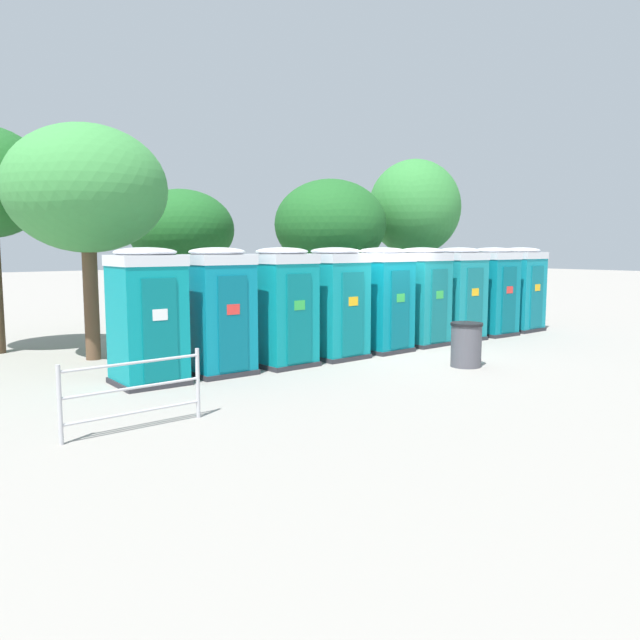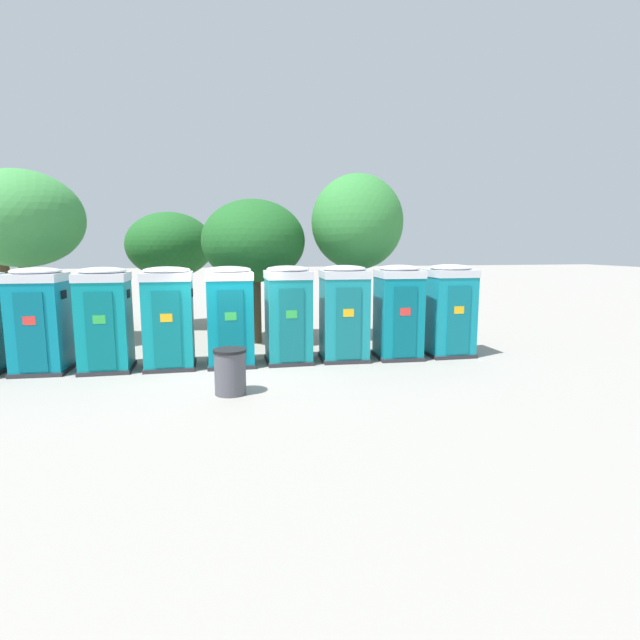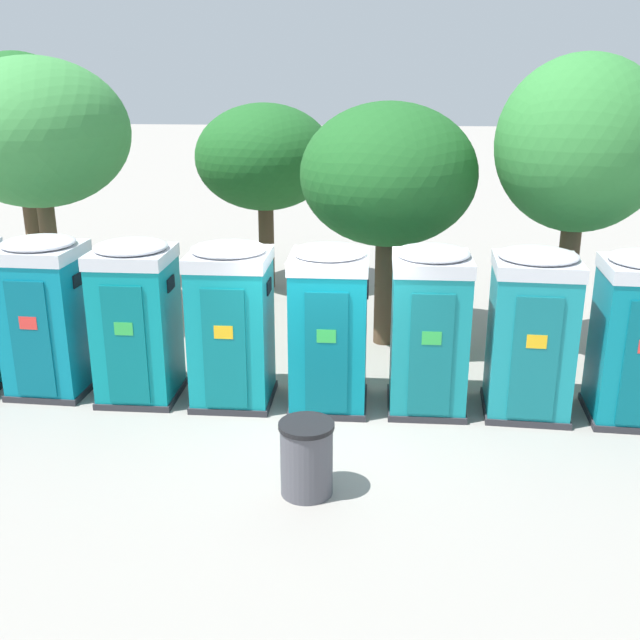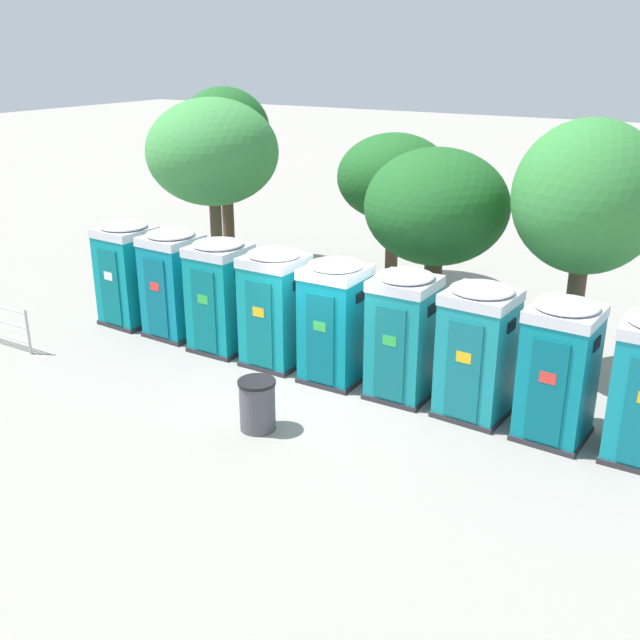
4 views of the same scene
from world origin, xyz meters
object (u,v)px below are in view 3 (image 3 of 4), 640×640
street_tree_4 (388,176)px  portapotty_5 (429,329)px  portapotty_2 (137,320)px  portapotty_7 (637,337)px  street_tree_2 (265,158)px  portapotty_3 (232,324)px  street_tree_0 (37,134)px  trash_can (307,458)px  portapotty_1 (47,315)px  street_tree_1 (19,115)px  portapotty_4 (329,327)px  portapotty_6 (531,332)px  street_tree_3 (581,146)px

street_tree_4 → portapotty_5: bearing=-77.3°
portapotty_2 → street_tree_4: (3.85, 2.83, 1.88)m
portapotty_7 → street_tree_2: (-6.43, 6.55, 1.76)m
portapotty_3 → street_tree_4: 4.15m
portapotty_3 → street_tree_0: street_tree_0 is taller
trash_can → portapotty_5: bearing=58.6°
portapotty_2 → street_tree_2: size_ratio=0.60×
portapotty_1 → street_tree_1: size_ratio=0.47×
portapotty_2 → portapotty_3: size_ratio=1.00×
portapotty_3 → trash_can: 3.07m
portapotty_1 → portapotty_4: same height
portapotty_3 → portapotty_7: size_ratio=1.00×
portapotty_6 → street_tree_2: street_tree_2 is taller
portapotty_4 → street_tree_3: size_ratio=0.48×
street_tree_2 → street_tree_4: bearing=-52.1°
portapotty_1 → portapotty_6: (7.50, -0.20, -0.00)m
portapotty_4 → portapotty_7: bearing=-0.9°
portapotty_4 → portapotty_6: size_ratio=1.00×
portapotty_5 → street_tree_3: size_ratio=0.48×
portapotty_5 → street_tree_2: size_ratio=0.60×
portapotty_6 → portapotty_7: size_ratio=1.00×
portapotty_7 → portapotty_3: bearing=178.9°
portapotty_4 → street_tree_3: street_tree_3 is taller
portapotty_3 → trash_can: size_ratio=2.68×
portapotty_5 → portapotty_7: same height
street_tree_0 → portapotty_2: bearing=-50.2°
portapotty_5 → street_tree_3: 4.37m
portapotty_5 → portapotty_2: bearing=179.6°
portapotty_3 → street_tree_2: (-0.44, 6.44, 1.76)m
portapotty_7 → street_tree_4: street_tree_4 is taller
portapotty_1 → street_tree_3: 9.22m
street_tree_1 → street_tree_3: (11.34, -3.25, -0.26)m
portapotty_5 → street_tree_0: 8.48m
portapotty_6 → street_tree_0: size_ratio=0.49×
portapotty_3 → trash_can: portapotty_3 is taller
portapotty_5 → street_tree_0: bearing=154.9°
portapotty_3 → portapotty_6: size_ratio=1.00×
portapotty_5 → portapotty_6: same height
portapotty_6 → street_tree_2: size_ratio=0.60×
portapotty_1 → portapotty_3: same height
street_tree_1 → street_tree_2: 5.46m
street_tree_4 → portapotty_6: bearing=-53.4°
portapotty_4 → street_tree_4: size_ratio=0.57×
portapotty_4 → portapotty_7: size_ratio=1.00×
trash_can → street_tree_1: bearing=130.6°
portapotty_2 → street_tree_2: 6.73m
portapotty_4 → portapotty_7: (4.50, -0.07, 0.00)m
portapotty_1 → portapotty_5: same height
portapotty_4 → street_tree_0: bearing=149.2°
portapotty_2 → street_tree_2: (1.06, 6.41, 1.76)m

